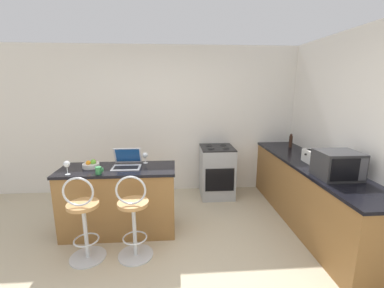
% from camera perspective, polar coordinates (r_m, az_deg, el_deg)
% --- Properties ---
extents(ground_plane, '(20.00, 20.00, 0.00)m').
position_cam_1_polar(ground_plane, '(3.03, -6.28, -26.35)').
color(ground_plane, '#BCAD8E').
extents(wall_back, '(12.00, 0.06, 2.60)m').
position_cam_1_polar(wall_back, '(4.65, -5.70, 5.12)').
color(wall_back, silver).
rests_on(wall_back, ground_plane).
extents(breakfast_bar, '(1.47, 0.59, 0.89)m').
position_cam_1_polar(breakfast_bar, '(3.59, -15.81, -11.89)').
color(breakfast_bar, olive).
rests_on(breakfast_bar, ground_plane).
extents(counter_right, '(0.64, 2.75, 0.89)m').
position_cam_1_polar(counter_right, '(4.01, 24.67, -9.96)').
color(counter_right, olive).
rests_on(counter_right, ground_plane).
extents(bar_stool_near, '(0.40, 0.40, 1.00)m').
position_cam_1_polar(bar_stool_near, '(3.16, -22.89, -15.49)').
color(bar_stool_near, silver).
rests_on(bar_stool_near, ground_plane).
extents(bar_stool_far, '(0.40, 0.40, 1.00)m').
position_cam_1_polar(bar_stool_far, '(3.03, -12.84, -15.98)').
color(bar_stool_far, silver).
rests_on(bar_stool_far, ground_plane).
extents(laptop, '(0.36, 0.32, 0.24)m').
position_cam_1_polar(laptop, '(3.45, -14.23, -3.91)').
color(laptop, silver).
rests_on(laptop, breakfast_bar).
extents(microwave, '(0.45, 0.38, 0.31)m').
position_cam_1_polar(microwave, '(3.35, 29.65, -4.03)').
color(microwave, '#2D2D30').
rests_on(microwave, counter_right).
extents(toaster, '(0.24, 0.27, 0.18)m').
position_cam_1_polar(toaster, '(3.87, 25.46, -2.53)').
color(toaster, silver).
rests_on(toaster, counter_right).
extents(stove_range, '(0.56, 0.61, 0.89)m').
position_cam_1_polar(stove_range, '(4.56, 5.52, -6.09)').
color(stove_range, '#9EA3A8').
rests_on(stove_range, ground_plane).
extents(mug_green, '(0.09, 0.07, 0.09)m').
position_cam_1_polar(mug_green, '(3.27, -20.01, -5.52)').
color(mug_green, '#338447').
rests_on(mug_green, breakfast_bar).
extents(mug_blue, '(0.09, 0.08, 0.10)m').
position_cam_1_polar(mug_blue, '(3.78, 29.21, -3.87)').
color(mug_blue, '#2D51AD').
rests_on(mug_blue, counter_right).
extents(pepper_mill, '(0.06, 0.06, 0.24)m').
position_cam_1_polar(pepper_mill, '(4.69, 21.10, 0.64)').
color(pepper_mill, '#331E14').
rests_on(pepper_mill, counter_right).
extents(wine_glass_tall, '(0.07, 0.07, 0.15)m').
position_cam_1_polar(wine_glass_tall, '(3.54, -10.38, -2.54)').
color(wine_glass_tall, silver).
rests_on(wine_glass_tall, breakfast_bar).
extents(wine_glass_short, '(0.08, 0.08, 0.17)m').
position_cam_1_polar(wine_glass_short, '(3.36, -26.08, -4.13)').
color(wine_glass_short, silver).
rests_on(wine_glass_short, breakfast_bar).
extents(fruit_bowl, '(0.21, 0.21, 0.11)m').
position_cam_1_polar(fruit_bowl, '(3.55, -21.48, -4.28)').
color(fruit_bowl, silver).
rests_on(fruit_bowl, breakfast_bar).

